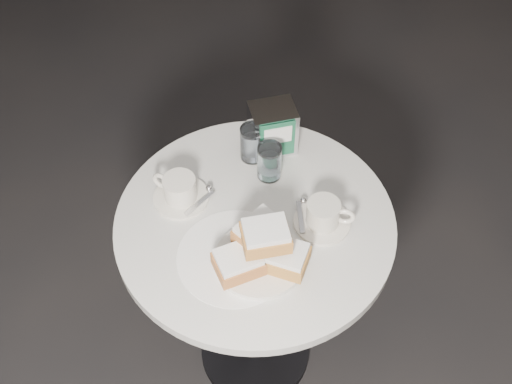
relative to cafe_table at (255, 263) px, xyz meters
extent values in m
plane|color=black|center=(0.00, 0.00, -0.55)|extent=(7.00, 7.00, 0.00)
cylinder|color=black|center=(0.00, 0.00, -0.53)|extent=(0.36, 0.36, 0.03)
cylinder|color=black|center=(0.00, 0.00, -0.18)|extent=(0.07, 0.07, 0.70)
cylinder|color=white|center=(0.00, 0.00, 0.18)|extent=(0.70, 0.70, 0.03)
cylinder|color=white|center=(-0.03, -0.11, 0.20)|extent=(0.31, 0.31, 0.00)
cylinder|color=silver|center=(0.03, -0.12, 0.21)|extent=(0.25, 0.25, 0.02)
cube|color=#B77038|center=(-0.02, -0.16, 0.23)|extent=(0.13, 0.13, 0.04)
cube|color=white|center=(-0.02, -0.16, 0.26)|extent=(0.12, 0.12, 0.02)
cube|color=#C2843B|center=(0.08, -0.13, 0.23)|extent=(0.12, 0.11, 0.04)
cube|color=white|center=(0.08, -0.13, 0.26)|extent=(0.11, 0.10, 0.02)
cube|color=#B97439|center=(0.02, -0.09, 0.27)|extent=(0.13, 0.14, 0.04)
cube|color=white|center=(0.02, -0.09, 0.29)|extent=(0.12, 0.12, 0.02)
cube|color=#C6843D|center=(0.04, -0.12, 0.30)|extent=(0.13, 0.11, 0.04)
cube|color=white|center=(0.04, -0.12, 0.33)|extent=(0.12, 0.10, 0.02)
cylinder|color=silver|center=(-0.19, 0.04, 0.20)|extent=(0.18, 0.18, 0.01)
cylinder|color=silver|center=(-0.19, 0.04, 0.24)|extent=(0.11, 0.11, 0.06)
cylinder|color=#986B53|center=(-0.19, 0.04, 0.27)|extent=(0.10, 0.10, 0.00)
torus|color=silver|center=(-0.25, 0.06, 0.24)|extent=(0.05, 0.03, 0.05)
cube|color=silver|center=(-0.14, 0.03, 0.21)|extent=(0.07, 0.09, 0.00)
sphere|color=#BBBBC0|center=(-0.13, 0.07, 0.21)|extent=(0.02, 0.02, 0.02)
cylinder|color=silver|center=(0.17, 0.01, 0.20)|extent=(0.15, 0.15, 0.01)
cylinder|color=beige|center=(0.17, 0.01, 0.24)|extent=(0.09, 0.09, 0.06)
cylinder|color=#8E684D|center=(0.17, 0.01, 0.27)|extent=(0.08, 0.08, 0.00)
torus|color=white|center=(0.22, 0.01, 0.24)|extent=(0.05, 0.02, 0.05)
cube|color=#ADADB2|center=(0.11, 0.01, 0.21)|extent=(0.03, 0.10, 0.00)
sphere|color=silver|center=(0.11, 0.06, 0.21)|extent=(0.02, 0.02, 0.02)
cylinder|color=white|center=(-0.03, 0.21, 0.25)|extent=(0.08, 0.08, 0.10)
cylinder|color=white|center=(-0.03, 0.21, 0.25)|extent=(0.07, 0.07, 0.09)
cylinder|color=white|center=(0.02, 0.15, 0.25)|extent=(0.07, 0.07, 0.10)
cylinder|color=white|center=(0.02, 0.15, 0.25)|extent=(0.06, 0.06, 0.09)
cube|color=silver|center=(0.01, 0.26, 0.27)|extent=(0.14, 0.13, 0.14)
cube|color=#1B6040|center=(0.03, 0.21, 0.27)|extent=(0.09, 0.04, 0.12)
cube|color=white|center=(0.03, 0.21, 0.29)|extent=(0.07, 0.03, 0.05)
camera|label=1|loc=(0.12, -0.95, 1.47)|focal=45.00mm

